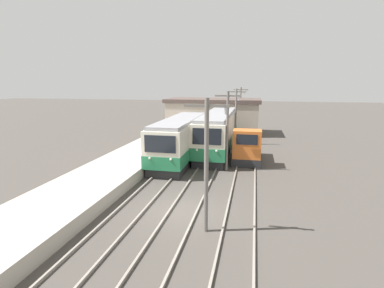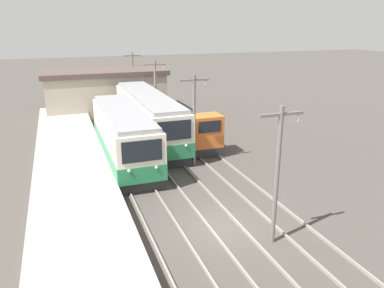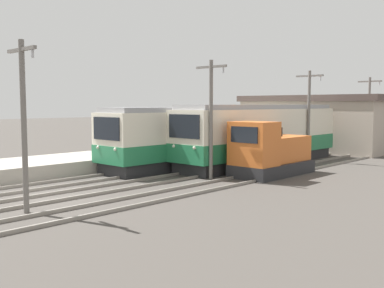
% 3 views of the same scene
% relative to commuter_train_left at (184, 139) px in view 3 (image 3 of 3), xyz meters
% --- Properties ---
extents(ground_plane, '(200.00, 200.00, 0.00)m').
position_rel_commuter_train_left_xyz_m(ground_plane, '(2.60, -10.53, -1.73)').
color(ground_plane, '#47423D').
extents(track_left, '(1.54, 60.00, 0.14)m').
position_rel_commuter_train_left_xyz_m(track_left, '(-0.00, -10.53, -1.66)').
color(track_left, gray).
rests_on(track_left, ground).
extents(track_center, '(1.54, 60.00, 0.14)m').
position_rel_commuter_train_left_xyz_m(track_center, '(2.80, -10.53, -1.66)').
color(track_center, gray).
rests_on(track_center, ground).
extents(track_right, '(1.54, 60.00, 0.14)m').
position_rel_commuter_train_left_xyz_m(track_right, '(5.80, -10.53, -1.66)').
color(track_right, gray).
rests_on(track_right, ground).
extents(commuter_train_left, '(2.84, 11.84, 3.73)m').
position_rel_commuter_train_left_xyz_m(commuter_train_left, '(0.00, 0.00, 0.00)').
color(commuter_train_left, '#28282B').
rests_on(commuter_train_left, ground).
extents(commuter_train_center, '(2.84, 14.46, 3.88)m').
position_rel_commuter_train_left_xyz_m(commuter_train_center, '(2.80, 4.31, 0.06)').
color(commuter_train_center, '#28282B').
rests_on(commuter_train_center, ground).
extents(shunting_locomotive, '(2.40, 5.24, 3.00)m').
position_rel_commuter_train_left_xyz_m(shunting_locomotive, '(5.80, 0.78, -0.52)').
color(shunting_locomotive, '#28282B').
rests_on(shunting_locomotive, ground).
extents(catenary_mast_near, '(2.00, 0.20, 6.16)m').
position_rel_commuter_train_left_xyz_m(catenary_mast_near, '(4.31, -12.47, 1.66)').
color(catenary_mast_near, slate).
rests_on(catenary_mast_near, ground).
extents(catenary_mast_mid, '(2.00, 0.20, 6.16)m').
position_rel_commuter_train_left_xyz_m(catenary_mast_mid, '(4.31, -2.40, 1.66)').
color(catenary_mast_mid, slate).
rests_on(catenary_mast_mid, ground).
extents(catenary_mast_far, '(2.00, 0.20, 6.16)m').
position_rel_commuter_train_left_xyz_m(catenary_mast_far, '(4.31, 7.68, 1.66)').
color(catenary_mast_far, slate).
rests_on(catenary_mast_far, ground).
extents(catenary_mast_distant, '(2.00, 0.20, 6.16)m').
position_rel_commuter_train_left_xyz_m(catenary_mast_distant, '(4.31, 17.75, 1.66)').
color(catenary_mast_distant, slate).
rests_on(catenary_mast_distant, ground).
extents(station_building, '(12.60, 6.30, 4.65)m').
position_rel_commuter_train_left_xyz_m(station_building, '(0.80, 15.47, 0.62)').
color(station_building, '#AD9E8E').
rests_on(station_building, ground).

